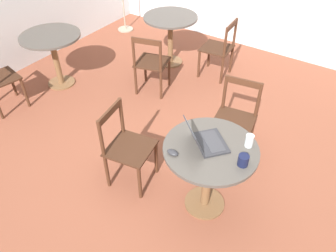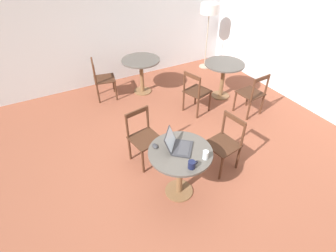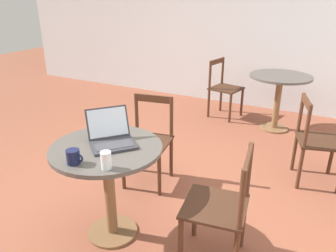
% 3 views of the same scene
% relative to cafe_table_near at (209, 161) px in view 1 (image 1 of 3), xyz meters
% --- Properties ---
extents(ground_plane, '(16.00, 16.00, 0.00)m').
position_rel_cafe_table_near_xyz_m(ground_plane, '(0.14, 0.41, -0.59)').
color(ground_plane, brown).
extents(cafe_table_near, '(0.80, 0.80, 0.76)m').
position_rel_cafe_table_near_xyz_m(cafe_table_near, '(0.00, 0.00, 0.00)').
color(cafe_table_near, brown).
rests_on(cafe_table_near, ground_plane).
extents(cafe_table_mid, '(0.80, 0.80, 0.76)m').
position_rel_cafe_table_near_xyz_m(cafe_table_mid, '(2.11, 1.80, 0.00)').
color(cafe_table_mid, brown).
rests_on(cafe_table_mid, ground_plane).
extents(cafe_table_far, '(0.80, 0.80, 0.76)m').
position_rel_cafe_table_near_xyz_m(cafe_table_far, '(0.70, 2.78, 0.00)').
color(cafe_table_far, brown).
rests_on(cafe_table_far, ground_plane).
extents(chair_near_back, '(0.48, 0.48, 0.86)m').
position_rel_cafe_table_near_xyz_m(chair_near_back, '(-0.14, 0.82, -0.16)').
color(chair_near_back, '#472819').
rests_on(chair_near_back, ground_plane).
extents(chair_near_right, '(0.47, 0.47, 0.86)m').
position_rel_cafe_table_near_xyz_m(chair_near_right, '(0.83, 0.13, -0.16)').
color(chair_near_right, '#472819').
rests_on(chair_near_right, ground_plane).
extents(chair_mid_front, '(0.44, 0.44, 0.86)m').
position_rel_cafe_table_near_xyz_m(chair_mid_front, '(2.17, 1.00, -0.16)').
color(chair_mid_front, '#472819').
rests_on(chair_mid_front, ground_plane).
extents(chair_mid_left, '(0.51, 0.51, 0.86)m').
position_rel_cafe_table_near_xyz_m(chair_mid_left, '(1.29, 1.56, -0.16)').
color(chair_mid_left, '#472819').
rests_on(chair_mid_left, ground_plane).
extents(laptop, '(0.44, 0.44, 0.23)m').
position_rel_cafe_table_near_xyz_m(laptop, '(0.01, 0.06, 0.21)').
color(laptop, '#2D2D33').
rests_on(laptop, cafe_table_near).
extents(mouse, '(0.06, 0.10, 0.03)m').
position_rel_cafe_table_near_xyz_m(mouse, '(-0.24, 0.22, 0.18)').
color(mouse, '#2D2D33').
rests_on(mouse, cafe_table_near).
extents(mug, '(0.12, 0.09, 0.10)m').
position_rel_cafe_table_near_xyz_m(mug, '(-0.03, -0.29, 0.21)').
color(mug, '#141938').
rests_on(mug, cafe_table_near).
extents(drinking_glass, '(0.07, 0.07, 0.11)m').
position_rel_cafe_table_near_xyz_m(drinking_glass, '(0.20, -0.25, 0.22)').
color(drinking_glass, silver).
rests_on(drinking_glass, cafe_table_near).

